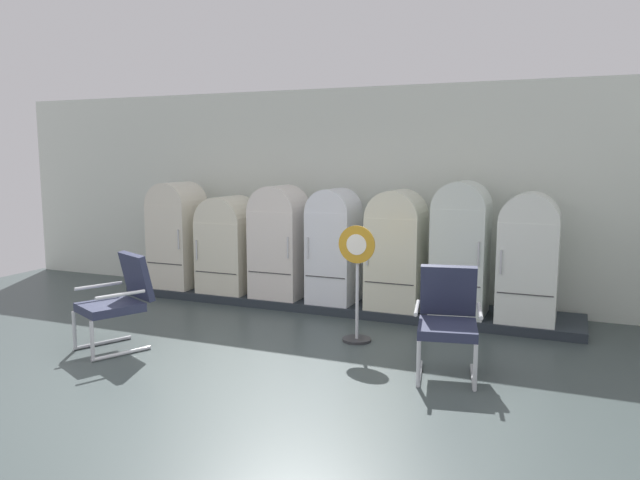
{
  "coord_description": "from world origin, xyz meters",
  "views": [
    {
      "loc": [
        2.95,
        -4.55,
        2.05
      ],
      "look_at": [
        -0.11,
        2.75,
        0.96
      ],
      "focal_mm": 34.31,
      "sensor_mm": 36.0,
      "label": 1
    }
  ],
  "objects_px": {
    "refrigerator_1": "(228,242)",
    "refrigerator_3": "(334,242)",
    "refrigerator_0": "(177,231)",
    "refrigerator_2": "(279,238)",
    "armchair_right": "(448,316)",
    "refrigerator_5": "(461,244)",
    "armchair_left": "(119,297)",
    "refrigerator_6": "(529,254)",
    "refrigerator_4": "(396,246)",
    "sign_stand": "(357,289)"
  },
  "relations": [
    {
      "from": "refrigerator_3",
      "to": "armchair_right",
      "type": "bearing_deg",
      "value": -44.42
    },
    {
      "from": "refrigerator_1",
      "to": "armchair_left",
      "type": "bearing_deg",
      "value": -86.74
    },
    {
      "from": "refrigerator_5",
      "to": "refrigerator_1",
      "type": "bearing_deg",
      "value": 179.7
    },
    {
      "from": "refrigerator_1",
      "to": "refrigerator_3",
      "type": "relative_size",
      "value": 0.9
    },
    {
      "from": "refrigerator_1",
      "to": "armchair_left",
      "type": "height_order",
      "value": "refrigerator_1"
    },
    {
      "from": "refrigerator_1",
      "to": "armchair_right",
      "type": "bearing_deg",
      "value": -28.07
    },
    {
      "from": "refrigerator_2",
      "to": "refrigerator_4",
      "type": "distance_m",
      "value": 1.66
    },
    {
      "from": "refrigerator_4",
      "to": "sign_stand",
      "type": "relative_size",
      "value": 1.16
    },
    {
      "from": "refrigerator_3",
      "to": "refrigerator_0",
      "type": "bearing_deg",
      "value": 179.27
    },
    {
      "from": "armchair_right",
      "to": "refrigerator_1",
      "type": "bearing_deg",
      "value": 151.93
    },
    {
      "from": "refrigerator_4",
      "to": "armchair_left",
      "type": "relative_size",
      "value": 1.49
    },
    {
      "from": "refrigerator_1",
      "to": "refrigerator_5",
      "type": "bearing_deg",
      "value": -0.3
    },
    {
      "from": "refrigerator_1",
      "to": "refrigerator_6",
      "type": "xyz_separation_m",
      "value": [
        4.09,
        -0.04,
        0.09
      ]
    },
    {
      "from": "refrigerator_1",
      "to": "armchair_right",
      "type": "height_order",
      "value": "refrigerator_1"
    },
    {
      "from": "refrigerator_6",
      "to": "armchair_left",
      "type": "height_order",
      "value": "refrigerator_6"
    },
    {
      "from": "refrigerator_3",
      "to": "refrigerator_5",
      "type": "distance_m",
      "value": 1.66
    },
    {
      "from": "refrigerator_1",
      "to": "armchair_right",
      "type": "relative_size",
      "value": 1.35
    },
    {
      "from": "armchair_left",
      "to": "refrigerator_1",
      "type": "bearing_deg",
      "value": 93.26
    },
    {
      "from": "refrigerator_5",
      "to": "sign_stand",
      "type": "relative_size",
      "value": 1.26
    },
    {
      "from": "refrigerator_2",
      "to": "refrigerator_3",
      "type": "xyz_separation_m",
      "value": [
        0.8,
        0.0,
        -0.01
      ]
    },
    {
      "from": "refrigerator_2",
      "to": "armchair_left",
      "type": "bearing_deg",
      "value": -106.17
    },
    {
      "from": "refrigerator_1",
      "to": "sign_stand",
      "type": "xyz_separation_m",
      "value": [
        2.39,
        -1.25,
        -0.23
      ]
    },
    {
      "from": "refrigerator_2",
      "to": "refrigerator_6",
      "type": "bearing_deg",
      "value": -0.01
    },
    {
      "from": "refrigerator_0",
      "to": "sign_stand",
      "type": "distance_m",
      "value": 3.51
    },
    {
      "from": "refrigerator_2",
      "to": "refrigerator_4",
      "type": "height_order",
      "value": "refrigerator_2"
    },
    {
      "from": "armchair_right",
      "to": "refrigerator_4",
      "type": "bearing_deg",
      "value": 118.96
    },
    {
      "from": "refrigerator_3",
      "to": "refrigerator_4",
      "type": "distance_m",
      "value": 0.85
    },
    {
      "from": "refrigerator_0",
      "to": "armchair_left",
      "type": "height_order",
      "value": "refrigerator_0"
    },
    {
      "from": "refrigerator_2",
      "to": "refrigerator_5",
      "type": "relative_size",
      "value": 0.94
    },
    {
      "from": "refrigerator_1",
      "to": "refrigerator_2",
      "type": "bearing_deg",
      "value": -2.84
    },
    {
      "from": "refrigerator_5",
      "to": "armchair_left",
      "type": "relative_size",
      "value": 1.61
    },
    {
      "from": "sign_stand",
      "to": "refrigerator_3",
      "type": "bearing_deg",
      "value": 121.77
    },
    {
      "from": "sign_stand",
      "to": "refrigerator_6",
      "type": "bearing_deg",
      "value": 35.47
    },
    {
      "from": "refrigerator_0",
      "to": "refrigerator_3",
      "type": "bearing_deg",
      "value": -0.73
    },
    {
      "from": "refrigerator_1",
      "to": "refrigerator_2",
      "type": "xyz_separation_m",
      "value": [
        0.84,
        -0.04,
        0.1
      ]
    },
    {
      "from": "refrigerator_0",
      "to": "refrigerator_1",
      "type": "height_order",
      "value": "refrigerator_0"
    },
    {
      "from": "refrigerator_1",
      "to": "refrigerator_6",
      "type": "height_order",
      "value": "refrigerator_6"
    },
    {
      "from": "refrigerator_0",
      "to": "sign_stand",
      "type": "bearing_deg",
      "value": -20.89
    },
    {
      "from": "armchair_left",
      "to": "sign_stand",
      "type": "distance_m",
      "value": 2.55
    },
    {
      "from": "refrigerator_6",
      "to": "refrigerator_5",
      "type": "bearing_deg",
      "value": 178.16
    },
    {
      "from": "refrigerator_3",
      "to": "sign_stand",
      "type": "height_order",
      "value": "refrigerator_3"
    },
    {
      "from": "refrigerator_6",
      "to": "armchair_left",
      "type": "relative_size",
      "value": 1.5
    },
    {
      "from": "refrigerator_4",
      "to": "refrigerator_1",
      "type": "bearing_deg",
      "value": 179.37
    },
    {
      "from": "refrigerator_1",
      "to": "refrigerator_4",
      "type": "distance_m",
      "value": 2.5
    },
    {
      "from": "refrigerator_0",
      "to": "refrigerator_2",
      "type": "relative_size",
      "value": 1.01
    },
    {
      "from": "armchair_right",
      "to": "sign_stand",
      "type": "distance_m",
      "value": 1.28
    },
    {
      "from": "refrigerator_0",
      "to": "refrigerator_2",
      "type": "bearing_deg",
      "value": -1.13
    },
    {
      "from": "refrigerator_2",
      "to": "sign_stand",
      "type": "height_order",
      "value": "refrigerator_2"
    },
    {
      "from": "refrigerator_3",
      "to": "refrigerator_5",
      "type": "bearing_deg",
      "value": 0.8
    },
    {
      "from": "refrigerator_0",
      "to": "armchair_left",
      "type": "distance_m",
      "value": 2.67
    }
  ]
}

